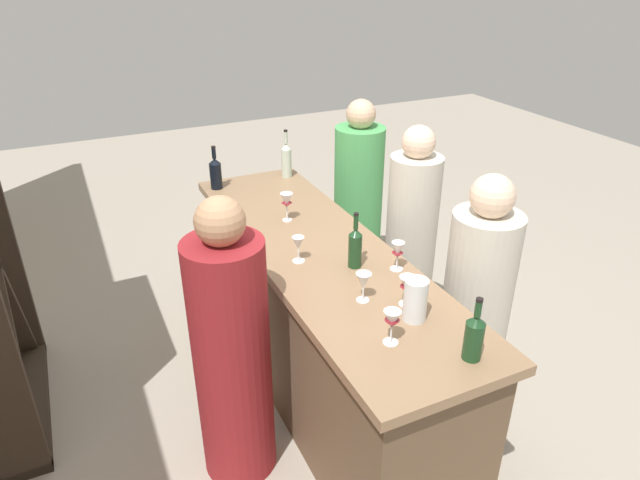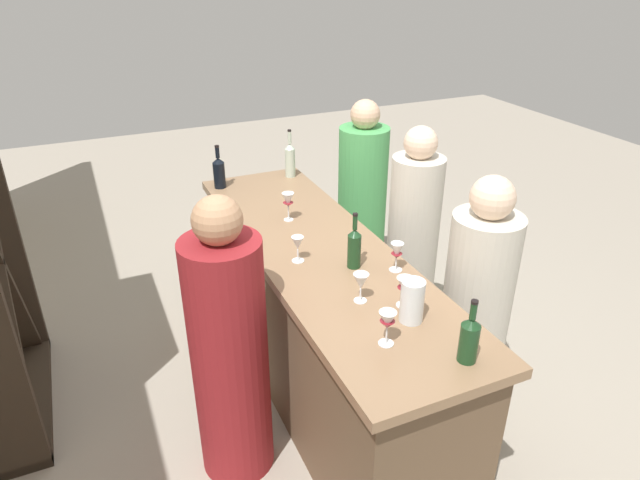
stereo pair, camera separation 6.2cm
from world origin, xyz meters
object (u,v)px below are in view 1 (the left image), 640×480
(wine_bottle_leftmost_olive_green, at_px, (474,336))
(wine_glass_far_left, at_px, (363,282))
(person_right_guest, at_px, (474,315))
(wine_glass_far_right, at_px, (298,244))
(water_pitcher, at_px, (415,300))
(wine_glass_near_left, at_px, (398,251))
(person_server_behind, at_px, (232,356))
(wine_bottle_second_left_olive_green, at_px, (355,247))
(wine_bottle_second_right_clear_pale, at_px, (286,159))
(person_center_guest, at_px, (409,253))
(wine_glass_near_right, at_px, (287,201))
(wine_bottle_center_near_black, at_px, (216,173))
(person_left_guest, at_px, (358,205))
(wine_glass_far_center, at_px, (392,321))
(wine_glass_near_center, at_px, (407,285))

(wine_bottle_leftmost_olive_green, height_order, wine_glass_far_left, wine_bottle_leftmost_olive_green)
(person_right_guest, bearing_deg, wine_glass_far_right, -22.26)
(wine_glass_far_left, xyz_separation_m, water_pitcher, (-0.22, -0.13, -0.00))
(wine_glass_near_left, xyz_separation_m, person_server_behind, (0.04, 0.86, -0.38))
(wine_bottle_second_left_olive_green, distance_m, wine_bottle_second_right_clear_pale, 1.33)
(person_center_guest, bearing_deg, wine_glass_far_left, 37.65)
(person_center_guest, bearing_deg, wine_glass_near_right, -25.21)
(wine_bottle_second_right_clear_pale, xyz_separation_m, person_center_guest, (-0.92, -0.44, -0.39))
(wine_glass_near_right, height_order, water_pitcher, water_pitcher)
(wine_bottle_center_near_black, relative_size, person_server_behind, 0.19)
(wine_bottle_second_left_olive_green, bearing_deg, wine_bottle_leftmost_olive_green, -175.17)
(wine_glass_near_left, xyz_separation_m, water_pitcher, (-0.39, 0.16, -0.00))
(wine_glass_far_left, bearing_deg, person_left_guest, -28.32)
(wine_bottle_second_left_olive_green, distance_m, wine_glass_far_center, 0.64)
(wine_bottle_leftmost_olive_green, distance_m, wine_bottle_second_left_olive_green, 0.83)
(wine_bottle_center_near_black, xyz_separation_m, person_right_guest, (-1.60, -0.92, -0.41))
(wine_bottle_center_near_black, distance_m, wine_bottle_second_right_clear_pale, 0.51)
(wine_glass_near_center, height_order, person_right_guest, person_right_guest)
(wine_bottle_center_near_black, bearing_deg, wine_glass_far_left, -172.19)
(wine_glass_far_center, xyz_separation_m, wine_glass_far_right, (0.78, 0.07, -0.01))
(wine_bottle_center_near_black, xyz_separation_m, wine_glass_near_left, (-1.44, -0.51, -0.01))
(wine_bottle_center_near_black, bearing_deg, person_server_behind, 165.83)
(wine_bottle_leftmost_olive_green, height_order, wine_glass_far_center, wine_bottle_leftmost_olive_green)
(wine_glass_near_right, bearing_deg, person_center_guest, -109.51)
(wine_glass_near_right, distance_m, wine_glass_far_left, 0.94)
(wine_bottle_second_right_clear_pale, height_order, person_left_guest, person_left_guest)
(water_pitcher, xyz_separation_m, person_left_guest, (1.77, -0.71, -0.39))
(wine_glass_far_center, bearing_deg, wine_bottle_leftmost_olive_green, -132.42)
(wine_bottle_leftmost_olive_green, xyz_separation_m, wine_glass_near_right, (1.48, 0.17, 0.02))
(wine_bottle_second_right_clear_pale, relative_size, wine_glass_far_right, 2.42)
(water_pitcher, height_order, person_left_guest, person_left_guest)
(wine_glass_far_right, xyz_separation_m, person_server_behind, (-0.24, 0.45, -0.38))
(wine_bottle_second_left_olive_green, distance_m, wine_bottle_center_near_black, 1.36)
(wine_glass_far_left, distance_m, person_server_behind, 0.72)
(wine_glass_far_right, distance_m, person_right_guest, 1.01)
(wine_bottle_leftmost_olive_green, bearing_deg, person_right_guest, -42.87)
(wine_bottle_center_near_black, distance_m, person_server_behind, 1.49)
(wine_bottle_leftmost_olive_green, bearing_deg, person_server_behind, 45.10)
(wine_glass_far_right, relative_size, person_server_behind, 0.09)
(wine_bottle_center_near_black, xyz_separation_m, person_center_guest, (-0.92, -0.95, -0.37))
(wine_bottle_second_right_clear_pale, bearing_deg, wine_glass_far_center, 170.10)
(wine_glass_near_left, distance_m, person_right_guest, 0.59)
(person_center_guest, bearing_deg, person_right_guest, 81.65)
(person_right_guest, bearing_deg, wine_glass_far_center, 30.43)
(wine_glass_far_center, height_order, person_server_behind, person_server_behind)
(wine_bottle_leftmost_olive_green, relative_size, wine_glass_near_right, 1.60)
(wine_bottle_second_right_clear_pale, bearing_deg, wine_glass_near_right, 157.85)
(wine_glass_far_center, bearing_deg, wine_bottle_second_left_olive_green, -15.10)
(person_right_guest, bearing_deg, wine_bottle_second_right_clear_pale, -69.41)
(wine_bottle_second_right_clear_pale, relative_size, wine_glass_far_left, 2.37)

